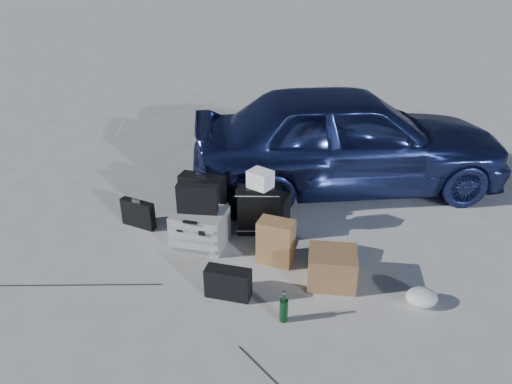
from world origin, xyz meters
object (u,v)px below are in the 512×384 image
briefcase (138,214)px  cardboard_box (332,268)px  car (348,138)px  suitcase_left (203,202)px  suitcase_right (259,210)px  pelican_case (200,228)px  duffel_bag (260,206)px  green_bottle (284,307)px

briefcase → cardboard_box: bearing=-0.6°
car → cardboard_box: size_ratio=8.74×
suitcase_left → suitcase_right: bearing=9.8°
pelican_case → suitcase_right: 0.63m
suitcase_right → duffel_bag: suitcase_right is taller
pelican_case → suitcase_right: (0.50, 0.38, 0.08)m
car → suitcase_left: size_ratio=6.06×
briefcase → suitcase_right: size_ratio=0.73×
pelican_case → cardboard_box: 1.38m
briefcase → suitcase_right: 1.30m
car → suitcase_left: (-1.28, -1.46, -0.32)m
car → suitcase_right: size_ratio=6.92×
suitcase_left → suitcase_right: (0.59, 0.08, -0.04)m
briefcase → suitcase_right: (1.26, 0.26, 0.12)m
suitcase_right → green_bottle: bearing=-81.4°
car → suitcase_right: car is taller
pelican_case → car: bearing=53.1°
car → briefcase: (-1.95, -1.63, -0.48)m
suitcase_right → duffel_bag: size_ratio=0.85×
suitcase_right → green_bottle: 1.36m
briefcase → cardboard_box: size_ratio=0.92×
suitcase_left → green_bottle: suitcase_left is taller
pelican_case → suitcase_left: (-0.09, 0.30, 0.12)m
suitcase_left → car: bearing=50.8°
briefcase → cardboard_box: 2.15m
pelican_case → suitcase_right: size_ratio=0.95×
briefcase → duffel_bag: size_ratio=0.62×
duffel_bag → cardboard_box: (0.94, -0.90, 0.00)m
duffel_bag → cardboard_box: 1.30m
pelican_case → suitcase_right: suitcase_right is taller
briefcase → duffel_bag: bearing=33.3°
car → green_bottle: size_ratio=13.40×
suitcase_left → cardboard_box: 1.55m
car → pelican_case: car is taller
pelican_case → green_bottle: pelican_case is taller
cardboard_box → briefcase: bearing=170.3°
green_bottle → suitcase_right: bearing=115.1°
car → duffel_bag: car is taller
car → briefcase: car is taller
briefcase → suitcase_left: bearing=23.6°
briefcase → car: bearing=48.9°
briefcase → suitcase_left: (0.68, 0.18, 0.15)m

